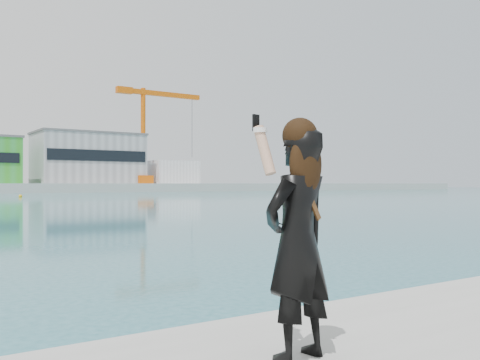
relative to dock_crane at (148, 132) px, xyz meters
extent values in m
cube|color=gray|center=(-13.20, 6.00, -7.07)|extent=(25.00, 15.00, 12.00)
cube|color=black|center=(-13.20, -1.60, -6.47)|extent=(23.75, 0.20, 2.64)
cube|color=#59595B|center=(-13.20, 6.00, -0.82)|extent=(25.50, 15.30, 0.50)
cube|color=silver|center=(8.80, 4.00, -10.07)|extent=(12.00, 10.00, 6.00)
cube|color=orange|center=(-1.20, 0.00, -12.07)|extent=(4.00, 4.00, 2.00)
cylinder|color=orange|center=(-1.20, 0.00, -0.07)|extent=(1.20, 1.20, 22.00)
cube|color=orange|center=(4.80, 0.00, 9.93)|extent=(20.00, 1.20, 1.20)
cube|color=orange|center=(-6.20, 0.00, 9.93)|extent=(4.00, 1.60, 1.60)
cylinder|color=black|center=(12.80, 0.00, 1.93)|extent=(0.10, 0.10, 16.00)
cylinder|color=silver|center=(-31.20, -1.00, -9.07)|extent=(0.16, 0.16, 8.00)
cube|color=red|center=(-30.60, -1.00, -5.67)|extent=(1.20, 0.04, 0.80)
sphere|color=#EFAA0C|center=(-39.14, -43.06, -15.07)|extent=(0.50, 0.50, 0.50)
imported|color=black|center=(-53.57, -122.20, -13.48)|extent=(0.63, 0.46, 1.57)
sphere|color=black|center=(-53.57, -122.22, -12.75)|extent=(0.24, 0.24, 0.24)
ellipsoid|color=black|center=(-53.56, -122.27, -12.95)|extent=(0.26, 0.14, 0.42)
cylinder|color=tan|center=(-53.80, -122.13, -12.85)|extent=(0.10, 0.19, 0.34)
cylinder|color=white|center=(-53.81, -122.10, -12.72)|extent=(0.09, 0.09, 0.03)
cube|color=black|center=(-53.82, -122.06, -12.66)|extent=(0.06, 0.02, 0.12)
cube|color=#4C2D14|center=(-53.53, -122.28, -13.17)|extent=(0.22, 0.05, 0.32)
camera|label=1|loc=(-55.91, -124.98, -13.07)|focal=40.00mm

